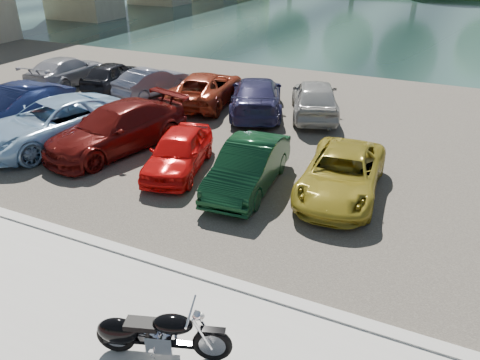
# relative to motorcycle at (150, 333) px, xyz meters

# --- Properties ---
(ground) EXTENTS (200.00, 200.00, 0.00)m
(ground) POSITION_rel_motorcycle_xyz_m (-0.06, 0.20, -0.56)
(ground) COLOR #595447
(ground) RESTS_ON ground
(kerb) EXTENTS (60.00, 0.30, 0.14)m
(kerb) POSITION_rel_motorcycle_xyz_m (-0.06, 2.20, -0.49)
(kerb) COLOR #B7B4AC
(kerb) RESTS_ON ground
(parking_lot) EXTENTS (60.00, 18.00, 0.04)m
(parking_lot) POSITION_rel_motorcycle_xyz_m (-0.06, 11.20, -0.54)
(parking_lot) COLOR #3D3731
(parking_lot) RESTS_ON ground
(river) EXTENTS (120.00, 40.00, 0.00)m
(river) POSITION_rel_motorcycle_xyz_m (-0.06, 40.20, -0.56)
(river) COLOR #182B2B
(river) RESTS_ON ground
(motorcycle) EXTENTS (2.26, 1.04, 1.05)m
(motorcycle) POSITION_rel_motorcycle_xyz_m (0.00, 0.00, 0.00)
(motorcycle) COLOR black
(motorcycle) RESTS_ON promenade
(car_1) EXTENTS (1.92, 4.71, 1.52)m
(car_1) POSITION_rel_motorcycle_xyz_m (-10.96, 7.11, 0.24)
(car_1) COLOR #151D44
(car_1) RESTS_ON parking_lot
(car_2) EXTENTS (3.79, 5.92, 1.52)m
(car_2) POSITION_rel_motorcycle_xyz_m (-8.45, 6.47, 0.24)
(car_2) COLOR #9FC6E7
(car_2) RESTS_ON parking_lot
(car_3) EXTENTS (3.34, 5.55, 1.51)m
(car_3) POSITION_rel_motorcycle_xyz_m (-6.16, 6.99, 0.23)
(car_3) COLOR #5F100D
(car_3) RESTS_ON parking_lot
(car_4) EXTENTS (2.33, 3.94, 1.26)m
(car_4) POSITION_rel_motorcycle_xyz_m (-3.43, 6.44, 0.11)
(car_4) COLOR red
(car_4) RESTS_ON parking_lot
(car_5) EXTENTS (1.72, 4.13, 1.33)m
(car_5) POSITION_rel_motorcycle_xyz_m (-1.05, 6.32, 0.14)
(car_5) COLOR #0D321A
(car_5) RESTS_ON parking_lot
(car_6) EXTENTS (2.34, 4.54, 1.22)m
(car_6) POSITION_rel_motorcycle_xyz_m (1.45, 7.06, 0.09)
(car_6) COLOR #AE9A28
(car_6) RESTS_ON parking_lot
(car_7) EXTENTS (2.33, 4.87, 1.37)m
(car_7) POSITION_rel_motorcycle_xyz_m (-13.44, 12.37, 0.16)
(car_7) COLOR #9E9EA6
(car_7) RESTS_ON parking_lot
(car_8) EXTENTS (1.92, 3.92, 1.29)m
(car_8) POSITION_rel_motorcycle_xyz_m (-11.02, 12.84, 0.12)
(car_8) COLOR black
(car_8) RESTS_ON parking_lot
(car_9) EXTENTS (2.06, 3.92, 1.23)m
(car_9) POSITION_rel_motorcycle_xyz_m (-8.72, 12.74, 0.09)
(car_9) COLOR slate
(car_9) RESTS_ON parking_lot
(car_10) EXTENTS (2.99, 5.16, 1.35)m
(car_10) POSITION_rel_motorcycle_xyz_m (-5.88, 12.67, 0.15)
(car_10) COLOR #9A3119
(car_10) RESTS_ON parking_lot
(car_11) EXTENTS (3.73, 5.39, 1.45)m
(car_11) POSITION_rel_motorcycle_xyz_m (-3.41, 12.43, 0.20)
(car_11) COLOR navy
(car_11) RESTS_ON parking_lot
(car_12) EXTENTS (3.15, 4.73, 1.50)m
(car_12) POSITION_rel_motorcycle_xyz_m (-1.15, 13.08, 0.23)
(car_12) COLOR #ACAAA7
(car_12) RESTS_ON parking_lot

